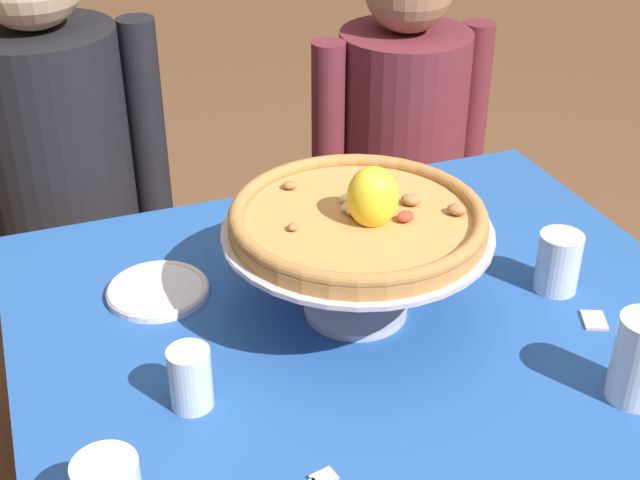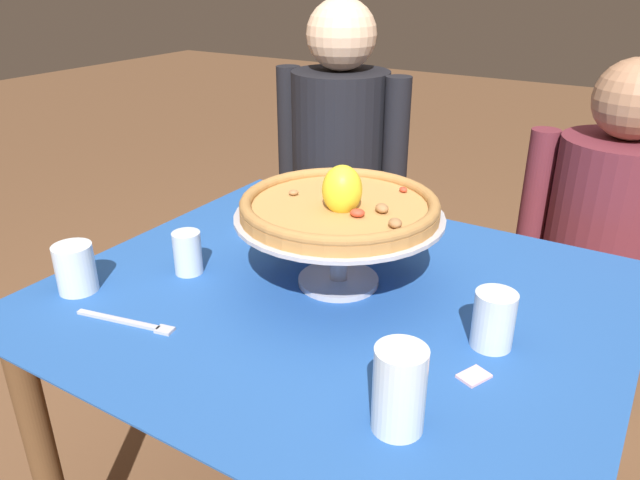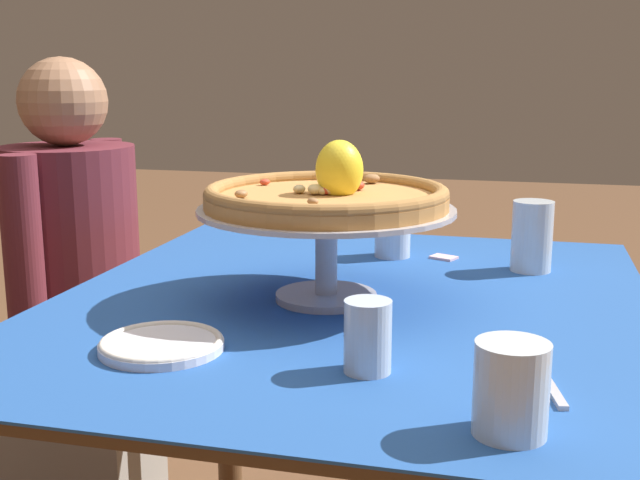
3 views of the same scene
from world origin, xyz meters
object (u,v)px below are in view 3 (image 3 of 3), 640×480
object	(u,v)px
water_glass_side_right	(393,235)
water_glass_side_left	(368,341)
sugar_packet	(444,257)
diner_right	(76,307)
pizza_stand	(326,230)
water_glass_front_right	(532,240)
water_glass_front_left	(511,395)
pizza	(327,194)
dinner_fork	(540,371)
side_plate	(162,344)

from	to	relation	value
water_glass_side_right	water_glass_side_left	world-z (taller)	water_glass_side_right
sugar_packet	diner_right	size ratio (longest dim) A/B	0.04
pizza_stand	diner_right	world-z (taller)	diner_right
water_glass_front_right	water_glass_front_left	xyz separation A→B (m)	(-0.73, 0.02, -0.02)
water_glass_side_right	sugar_packet	distance (m)	0.11
pizza	water_glass_side_left	bearing A→B (deg)	-157.30
water_glass_side_right	dinner_fork	distance (m)	0.66
side_plate	sugar_packet	bearing A→B (deg)	-26.63
pizza_stand	side_plate	size ratio (longest dim) A/B	2.47
water_glass_front_right	diner_right	size ratio (longest dim) A/B	0.12
water_glass_front_right	sugar_packet	distance (m)	0.19
water_glass_front_left	side_plate	bearing A→B (deg)	72.50
dinner_fork	pizza	bearing A→B (deg)	53.33
water_glass_front_left	dinner_fork	bearing A→B (deg)	-10.58
water_glass_front_left	dinner_fork	world-z (taller)	water_glass_front_left
water_glass_front_right	sugar_packet	bearing A→B (deg)	71.08
water_glass_side_left	side_plate	distance (m)	0.29
sugar_packet	diner_right	bearing A→B (deg)	84.81
water_glass_front_right	diner_right	world-z (taller)	diner_right
water_glass_front_left	sugar_packet	size ratio (longest dim) A/B	2.03
pizza_stand	sugar_packet	size ratio (longest dim) A/B	8.47
pizza	dinner_fork	world-z (taller)	pizza
water_glass_front_left	pizza	bearing A→B (deg)	34.69
water_glass_side_right	water_glass_side_left	bearing A→B (deg)	-173.61
water_glass_side_right	water_glass_front_right	size ratio (longest dim) A/B	0.77
pizza_stand	water_glass_side_right	bearing A→B (deg)	-9.28
pizza	water_glass_side_left	size ratio (longest dim) A/B	4.23
pizza	diner_right	size ratio (longest dim) A/B	0.35
water_glass_side_right	side_plate	size ratio (longest dim) A/B	0.61
diner_right	pizza_stand	bearing A→B (deg)	-120.26
dinner_fork	side_plate	bearing A→B (deg)	94.61
water_glass_front_left	diner_right	size ratio (longest dim) A/B	0.09
water_glass_front_left	water_glass_front_right	bearing A→B (deg)	-1.88
pizza_stand	sugar_packet	distance (m)	0.40
water_glass_side_left	dinner_fork	xyz separation A→B (m)	(0.05, -0.21, -0.04)
pizza	water_glass_front_right	distance (m)	0.46
water_glass_front_left	water_glass_side_left	world-z (taller)	water_glass_front_left
pizza_stand	dinner_fork	distance (m)	0.44
dinner_fork	sugar_packet	xyz separation A→B (m)	(0.60, 0.18, -0.00)
pizza	water_glass_front_right	size ratio (longest dim) A/B	2.96
water_glass_side_left	pizza	bearing A→B (deg)	22.70
water_glass_side_left	water_glass_side_right	bearing A→B (deg)	6.39
water_glass_front_left	side_plate	xyz separation A→B (m)	(0.15, 0.47, -0.04)
sugar_packet	pizza	bearing A→B (deg)	155.28
water_glass_front_left	pizza_stand	bearing A→B (deg)	34.91
pizza_stand	water_glass_side_left	world-z (taller)	pizza_stand
pizza	side_plate	size ratio (longest dim) A/B	2.33
water_glass_front_left	water_glass_side_left	bearing A→B (deg)	52.25
side_plate	sugar_packet	distance (m)	0.72
water_glass_side_right	water_glass_front_right	distance (m)	0.28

